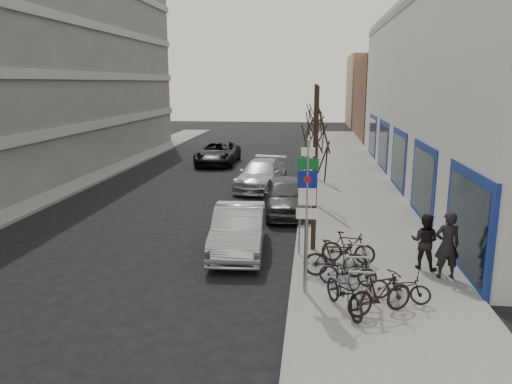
% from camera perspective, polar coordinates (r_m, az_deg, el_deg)
% --- Properties ---
extents(ground, '(120.00, 120.00, 0.00)m').
position_cam_1_polar(ground, '(13.90, -4.53, -11.36)').
color(ground, black).
rests_on(ground, ground).
extents(sidewalk_east, '(5.00, 70.00, 0.15)m').
position_cam_1_polar(sidewalk_east, '(23.23, 11.26, -1.57)').
color(sidewalk_east, slate).
rests_on(sidewalk_east, ground).
extents(sidewalk_west, '(3.00, 70.00, 0.15)m').
position_cam_1_polar(sidewalk_west, '(26.80, -23.92, -0.55)').
color(sidewalk_west, slate).
rests_on(sidewalk_west, ground).
extents(brick_building_far, '(12.00, 14.00, 8.00)m').
position_cam_1_polar(brick_building_far, '(53.54, 18.13, 10.12)').
color(brick_building_far, brown).
rests_on(brick_building_far, ground).
extents(tan_building_far, '(13.00, 12.00, 9.00)m').
position_cam_1_polar(tan_building_far, '(68.37, 16.09, 11.04)').
color(tan_building_far, '#937A5B').
rests_on(tan_building_far, ground).
extents(highway_sign_pole, '(0.55, 0.10, 4.20)m').
position_cam_1_polar(highway_sign_pole, '(12.85, 5.83, -1.79)').
color(highway_sign_pole, gray).
rests_on(highway_sign_pole, ground).
extents(bike_rack, '(0.66, 2.26, 0.83)m').
position_cam_1_polar(bike_rack, '(14.04, 11.49, -8.44)').
color(bike_rack, gray).
rests_on(bike_rack, sidewalk_east).
extents(tree_near, '(1.80, 1.80, 5.50)m').
position_cam_1_polar(tree_near, '(16.04, 6.87, 6.99)').
color(tree_near, black).
rests_on(tree_near, ground).
extents(tree_mid, '(1.80, 1.80, 5.50)m').
position_cam_1_polar(tree_mid, '(22.52, 6.82, 8.54)').
color(tree_mid, black).
rests_on(tree_mid, ground).
extents(tree_far, '(1.80, 1.80, 5.50)m').
position_cam_1_polar(tree_far, '(29.01, 6.79, 9.39)').
color(tree_far, black).
rests_on(tree_far, ground).
extents(meter_front, '(0.10, 0.08, 1.27)m').
position_cam_1_polar(meter_front, '(16.17, 4.98, -4.45)').
color(meter_front, gray).
rests_on(meter_front, sidewalk_east).
extents(meter_mid, '(0.10, 0.08, 1.27)m').
position_cam_1_polar(meter_mid, '(21.49, 5.41, -0.21)').
color(meter_mid, gray).
rests_on(meter_mid, sidewalk_east).
extents(meter_back, '(0.10, 0.08, 1.27)m').
position_cam_1_polar(meter_back, '(26.89, 5.67, 2.34)').
color(meter_back, gray).
rests_on(meter_back, sidewalk_east).
extents(bike_near_left, '(1.25, 1.93, 1.13)m').
position_cam_1_polar(bike_near_left, '(12.44, 10.10, -10.89)').
color(bike_near_left, black).
rests_on(bike_near_left, sidewalk_east).
extents(bike_near_right, '(1.85, 1.32, 1.10)m').
position_cam_1_polar(bike_near_right, '(12.47, 14.00, -11.12)').
color(bike_near_right, black).
rests_on(bike_near_right, sidewalk_east).
extents(bike_mid_curb, '(1.61, 0.63, 0.96)m').
position_cam_1_polar(bike_mid_curb, '(14.00, 10.48, -8.59)').
color(bike_mid_curb, black).
rests_on(bike_mid_curb, sidewalk_east).
extents(bike_mid_inner, '(1.86, 0.58, 1.13)m').
position_cam_1_polar(bike_mid_inner, '(14.48, 9.11, -7.46)').
color(bike_mid_inner, black).
rests_on(bike_mid_inner, sidewalk_east).
extents(bike_far_curb, '(1.60, 0.86, 0.93)m').
position_cam_1_polar(bike_far_curb, '(13.31, 16.15, -10.07)').
color(bike_far_curb, black).
rests_on(bike_far_curb, sidewalk_east).
extents(bike_far_inner, '(1.72, 0.77, 1.01)m').
position_cam_1_polar(bike_far_inner, '(15.65, 10.51, -6.22)').
color(bike_far_inner, black).
rests_on(bike_far_inner, sidewalk_east).
extents(parked_car_front, '(1.95, 4.81, 1.55)m').
position_cam_1_polar(parked_car_front, '(16.75, -1.99, -4.31)').
color(parked_car_front, '#B7B6BC').
rests_on(parked_car_front, ground).
extents(parked_car_mid, '(2.48, 4.90, 1.60)m').
position_cam_1_polar(parked_car_mid, '(21.58, 3.42, -0.45)').
color(parked_car_mid, '#45454A').
rests_on(parked_car_mid, ground).
extents(parked_car_back, '(2.74, 5.44, 1.51)m').
position_cam_1_polar(parked_car_back, '(26.75, 0.61, 2.00)').
color(parked_car_back, '#B9B9BE').
rests_on(parked_car_back, ground).
extents(lane_car, '(2.65, 5.65, 1.56)m').
position_cam_1_polar(lane_car, '(34.91, -4.38, 4.46)').
color(lane_car, black).
rests_on(lane_car, ground).
extents(pedestrian_near, '(0.75, 0.53, 1.95)m').
position_cam_1_polar(pedestrian_near, '(15.11, 21.01, -5.67)').
color(pedestrian_near, black).
rests_on(pedestrian_near, sidewalk_east).
extents(pedestrian_far, '(0.75, 0.64, 1.70)m').
position_cam_1_polar(pedestrian_far, '(15.66, 18.72, -5.33)').
color(pedestrian_far, black).
rests_on(pedestrian_far, sidewalk_east).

